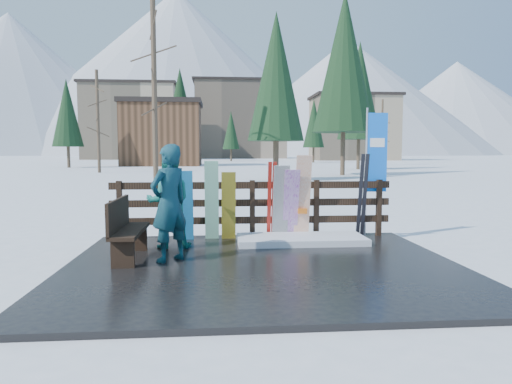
{
  "coord_description": "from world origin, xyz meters",
  "views": [
    {
      "loc": [
        -0.68,
        -6.82,
        1.79
      ],
      "look_at": [
        -0.03,
        1.0,
        1.1
      ],
      "focal_mm": 32.0,
      "sensor_mm": 36.0,
      "label": 1
    }
  ],
  "objects": [
    {
      "name": "snowboard_2",
      "position": [
        -0.48,
        1.98,
        0.75
      ],
      "size": [
        0.27,
        0.3,
        1.33
      ],
      "primitive_type": "cube",
      "rotation": [
        0.2,
        0.0,
        0.0
      ],
      "color": "yellow",
      "rests_on": "deck"
    },
    {
      "name": "mountains",
      "position": [
        -10.5,
        328.41,
        50.2
      ],
      "size": [
        520.0,
        260.0,
        120.0
      ],
      "color": "white",
      "rests_on": "ground"
    },
    {
      "name": "ski_pair_b",
      "position": [
        2.2,
        2.05,
        0.92
      ],
      "size": [
        0.17,
        0.31,
        1.67
      ],
      "color": "black",
      "rests_on": "deck"
    },
    {
      "name": "fence",
      "position": [
        0.0,
        2.2,
        0.74
      ],
      "size": [
        5.6,
        0.1,
        1.15
      ],
      "color": "black",
      "rests_on": "deck"
    },
    {
      "name": "snowboard_3",
      "position": [
        0.74,
        1.98,
        0.77
      ],
      "size": [
        0.3,
        0.37,
        1.37
      ],
      "primitive_type": "cube",
      "rotation": [
        0.25,
        0.0,
        0.0
      ],
      "color": "silver",
      "rests_on": "deck"
    },
    {
      "name": "ground",
      "position": [
        0.0,
        0.0,
        0.0
      ],
      "size": [
        700.0,
        700.0,
        0.0
      ],
      "primitive_type": "plane",
      "color": "white",
      "rests_on": "ground"
    },
    {
      "name": "ski_pair_a",
      "position": [
        0.37,
        2.05,
        0.84
      ],
      "size": [
        0.16,
        0.31,
        1.52
      ],
      "color": "#A91D14",
      "rests_on": "deck"
    },
    {
      "name": "bench",
      "position": [
        -2.16,
        0.53,
        0.6
      ],
      "size": [
        0.41,
        1.5,
        0.97
      ],
      "color": "black",
      "rests_on": "deck"
    },
    {
      "name": "snowboard_0",
      "position": [
        -1.3,
        1.98,
        0.76
      ],
      "size": [
        0.27,
        0.22,
        1.36
      ],
      "primitive_type": "cube",
      "rotation": [
        0.15,
        0.0,
        0.0
      ],
      "color": "#1E7AB9",
      "rests_on": "deck"
    },
    {
      "name": "snow_patch",
      "position": [
        0.88,
        1.6,
        0.14
      ],
      "size": [
        2.4,
        1.0,
        0.12
      ],
      "primitive_type": "cube",
      "color": "white",
      "rests_on": "deck"
    },
    {
      "name": "resort_buildings",
      "position": [
        1.03,
        115.41,
        9.81
      ],
      "size": [
        73.0,
        87.6,
        22.6
      ],
      "color": "tan",
      "rests_on": "ground"
    },
    {
      "name": "snowboard_1",
      "position": [
        -0.8,
        1.98,
        0.85
      ],
      "size": [
        0.27,
        0.35,
        1.54
      ],
      "primitive_type": "cube",
      "rotation": [
        0.21,
        0.0,
        0.0
      ],
      "color": "white",
      "rests_on": "deck"
    },
    {
      "name": "person_back",
      "position": [
        -1.56,
        1.35,
        0.9
      ],
      "size": [
        0.85,
        0.69,
        1.64
      ],
      "primitive_type": "imported",
      "rotation": [
        0.0,
        0.0,
        3.23
      ],
      "color": "#156B62",
      "rests_on": "deck"
    },
    {
      "name": "snowboard_4",
      "position": [
        0.54,
        1.98,
        0.81
      ],
      "size": [
        0.31,
        0.35,
        1.45
      ],
      "primitive_type": "cube",
      "rotation": [
        0.22,
        0.0,
        0.0
      ],
      "color": "black",
      "rests_on": "deck"
    },
    {
      "name": "snowboard_5",
      "position": [
        0.98,
        1.98,
        0.91
      ],
      "size": [
        0.3,
        0.34,
        1.65
      ],
      "primitive_type": "cube",
      "rotation": [
        0.19,
        0.0,
        0.0
      ],
      "color": "white",
      "rests_on": "deck"
    },
    {
      "name": "trees",
      "position": [
        3.95,
        47.73,
        5.94
      ],
      "size": [
        41.89,
        68.85,
        13.32
      ],
      "color": "#382B1E",
      "rests_on": "ground"
    },
    {
      "name": "rental_flag",
      "position": [
        2.5,
        2.25,
        1.69
      ],
      "size": [
        0.45,
        0.04,
        2.6
      ],
      "color": "silver",
      "rests_on": "deck"
    },
    {
      "name": "person_front",
      "position": [
        -1.44,
        0.32,
        1.0
      ],
      "size": [
        0.79,
        0.78,
        1.83
      ],
      "primitive_type": "imported",
      "rotation": [
        0.0,
        0.0,
        3.91
      ],
      "color": "#175756",
      "rests_on": "deck"
    },
    {
      "name": "deck",
      "position": [
        0.0,
        0.0,
        0.04
      ],
      "size": [
        6.0,
        5.0,
        0.08
      ],
      "primitive_type": "cube",
      "color": "black",
      "rests_on": "ground"
    }
  ]
}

